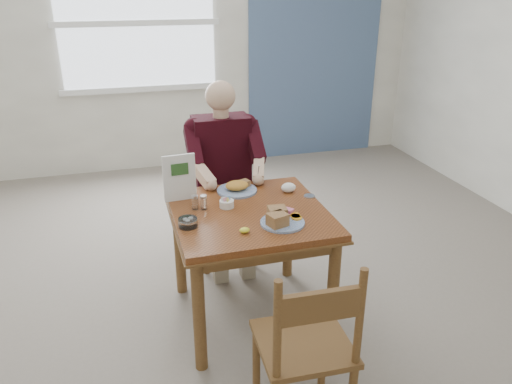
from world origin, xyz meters
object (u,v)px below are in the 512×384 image
object	(u,v)px
chair_far	(222,200)
diner	(224,162)
chair_near	(307,348)
near_plate	(280,219)
far_plate	(237,187)
table	(250,227)

from	to	relation	value
chair_far	diner	world-z (taller)	diner
chair_near	near_plate	bearing A→B (deg)	81.64
chair_near	diner	world-z (taller)	diner
chair_near	diner	xyz separation A→B (m)	(-0.02, 1.63, 0.33)
diner	far_plate	bearing A→B (deg)	-89.76
table	diner	bearing A→B (deg)	90.00
table	chair_near	distance (m)	0.94
diner	far_plate	world-z (taller)	diner
chair_far	far_plate	size ratio (longest dim) A/B	2.82
chair_far	far_plate	bearing A→B (deg)	-89.80
chair_near	chair_far	bearing A→B (deg)	90.57
chair_near	near_plate	world-z (taller)	chair_near
chair_far	far_plate	distance (m)	0.57
far_plate	table	bearing A→B (deg)	-90.31
chair_far	near_plate	world-z (taller)	chair_far
near_plate	table	bearing A→B (deg)	119.92
diner	far_plate	distance (m)	0.40
table	near_plate	distance (m)	0.28
far_plate	diner	bearing A→B (deg)	90.24
far_plate	chair_near	bearing A→B (deg)	-89.28
diner	near_plate	distance (m)	0.93
chair_near	near_plate	size ratio (longest dim) A/B	3.29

